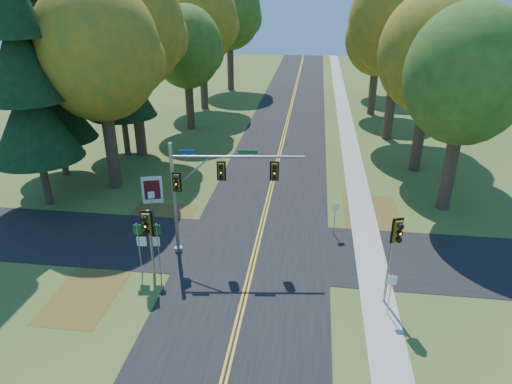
# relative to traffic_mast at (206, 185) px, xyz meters

# --- Properties ---
(ground) EXTENTS (160.00, 160.00, 0.00)m
(ground) POSITION_rel_traffic_mast_xyz_m (2.51, -1.36, -4.03)
(ground) COLOR #3E551E
(ground) RESTS_ON ground
(road_main) EXTENTS (8.00, 160.00, 0.02)m
(road_main) POSITION_rel_traffic_mast_xyz_m (2.51, -1.36, -4.02)
(road_main) COLOR black
(road_main) RESTS_ON ground
(road_cross) EXTENTS (60.00, 6.00, 0.02)m
(road_cross) POSITION_rel_traffic_mast_xyz_m (2.51, 0.64, -4.02)
(road_cross) COLOR black
(road_cross) RESTS_ON ground
(centerline_left) EXTENTS (0.10, 160.00, 0.01)m
(centerline_left) POSITION_rel_traffic_mast_xyz_m (2.41, -1.36, -4.00)
(centerline_left) COLOR gold
(centerline_left) RESTS_ON road_main
(centerline_right) EXTENTS (0.10, 160.00, 0.01)m
(centerline_right) POSITION_rel_traffic_mast_xyz_m (2.61, -1.36, -4.00)
(centerline_right) COLOR gold
(centerline_right) RESTS_ON road_main
(sidewalk_east) EXTENTS (1.60, 160.00, 0.06)m
(sidewalk_east) POSITION_rel_traffic_mast_xyz_m (8.71, -1.36, -4.00)
(sidewalk_east) COLOR #9E998E
(sidewalk_east) RESTS_ON ground
(leaf_patch_w_near) EXTENTS (4.00, 6.00, 0.00)m
(leaf_patch_w_near) POSITION_rel_traffic_mast_xyz_m (-3.99, 2.64, -4.02)
(leaf_patch_w_near) COLOR brown
(leaf_patch_w_near) RESTS_ON ground
(leaf_patch_e) EXTENTS (3.50, 8.00, 0.00)m
(leaf_patch_e) POSITION_rel_traffic_mast_xyz_m (9.31, 4.64, -4.02)
(leaf_patch_e) COLOR brown
(leaf_patch_e) RESTS_ON ground
(leaf_patch_w_far) EXTENTS (3.00, 5.00, 0.00)m
(leaf_patch_w_far) POSITION_rel_traffic_mast_xyz_m (-4.99, -4.36, -4.02)
(leaf_patch_w_far) COLOR brown
(leaf_patch_w_far) RESTS_ON ground
(tree_w_a) EXTENTS (8.00, 8.00, 14.15)m
(tree_w_a) POSITION_rel_traffic_mast_xyz_m (-8.62, 8.02, 5.46)
(tree_w_a) COLOR #38281C
(tree_w_a) RESTS_ON ground
(tree_e_a) EXTENTS (7.20, 7.20, 12.73)m
(tree_e_a) POSITION_rel_traffic_mast_xyz_m (14.07, 7.41, 4.51)
(tree_e_a) COLOR #38281C
(tree_e_a) RESTS_ON ground
(tree_w_b) EXTENTS (8.60, 8.60, 15.38)m
(tree_w_b) POSITION_rel_traffic_mast_xyz_m (-9.22, 14.92, 6.34)
(tree_w_b) COLOR #38281C
(tree_w_b) RESTS_ON ground
(tree_e_b) EXTENTS (7.60, 7.60, 13.33)m
(tree_e_b) POSITION_rel_traffic_mast_xyz_m (13.48, 14.21, 4.87)
(tree_e_b) COLOR #38281C
(tree_e_b) RESTS_ON ground
(tree_w_c) EXTENTS (6.80, 6.80, 11.91)m
(tree_w_c) POSITION_rel_traffic_mast_xyz_m (-7.03, 23.11, 3.92)
(tree_w_c) COLOR #38281C
(tree_w_c) RESTS_ON ground
(tree_e_c) EXTENTS (8.80, 8.80, 15.79)m
(tree_e_c) POSITION_rel_traffic_mast_xyz_m (12.39, 22.33, 6.64)
(tree_e_c) COLOR #38281C
(tree_e_c) RESTS_ON ground
(tree_w_d) EXTENTS (8.20, 8.20, 14.56)m
(tree_w_d) POSITION_rel_traffic_mast_xyz_m (-7.62, 31.82, 5.75)
(tree_w_d) COLOR #38281C
(tree_w_d) RESTS_ON ground
(tree_e_d) EXTENTS (7.00, 7.00, 12.32)m
(tree_e_d) POSITION_rel_traffic_mast_xyz_m (11.77, 31.51, 4.21)
(tree_e_d) COLOR #38281C
(tree_e_d) RESTS_ON ground
(tree_w_e) EXTENTS (8.40, 8.40, 14.97)m
(tree_w_e) POSITION_rel_traffic_mast_xyz_m (-6.42, 42.72, 6.05)
(tree_w_e) COLOR #38281C
(tree_w_e) RESTS_ON ground
(tree_e_e) EXTENTS (7.80, 7.80, 13.74)m
(tree_e_e) POSITION_rel_traffic_mast_xyz_m (12.98, 42.22, 5.17)
(tree_e_e) COLOR #38281C
(tree_e_e) RESTS_ON ground
(pine_a) EXTENTS (5.60, 5.60, 19.48)m
(pine_a) POSITION_rel_traffic_mast_xyz_m (-11.99, 4.64, 5.16)
(pine_a) COLOR #38281C
(pine_a) RESTS_ON ground
(pine_b) EXTENTS (5.60, 5.60, 17.31)m
(pine_b) POSITION_rel_traffic_mast_xyz_m (-13.49, 9.64, 4.14)
(pine_b) COLOR #38281C
(pine_b) RESTS_ON ground
(pine_c) EXTENTS (5.60, 5.60, 20.56)m
(pine_c) POSITION_rel_traffic_mast_xyz_m (-10.49, 14.64, 5.67)
(pine_c) COLOR #38281C
(pine_c) RESTS_ON ground
(traffic_mast) EXTENTS (6.87, 1.23, 6.26)m
(traffic_mast) POSITION_rel_traffic_mast_xyz_m (0.00, 0.00, 0.00)
(traffic_mast) COLOR gray
(traffic_mast) RESTS_ON ground
(east_signal_pole) EXTENTS (0.50, 0.60, 4.49)m
(east_signal_pole) POSITION_rel_traffic_mast_xyz_m (9.02, -3.42, -0.62)
(east_signal_pole) COLOR gray
(east_signal_pole) RESTS_ON ground
(ped_signal_pole) EXTENTS (0.59, 0.68, 3.72)m
(ped_signal_pole) POSITION_rel_traffic_mast_xyz_m (-2.29, -2.65, -1.26)
(ped_signal_pole) COLOR gray
(ped_signal_pole) RESTS_ON ground
(route_sign_cluster) EXTENTS (1.32, 0.20, 2.84)m
(route_sign_cluster) POSITION_rel_traffic_mast_xyz_m (-2.47, -2.34, -2.02)
(route_sign_cluster) COLOR gray
(route_sign_cluster) RESTS_ON ground
(info_kiosk) EXTENTS (1.35, 0.56, 1.87)m
(info_kiosk) POSITION_rel_traffic_mast_xyz_m (-5.11, 5.63, -3.09)
(info_kiosk) COLOR white
(info_kiosk) RESTS_ON ground
(reg_sign_e_north) EXTENTS (0.37, 0.18, 2.07)m
(reg_sign_e_north) POSITION_rel_traffic_mast_xyz_m (6.81, 2.85, -2.61)
(reg_sign_e_north) COLOR gray
(reg_sign_e_north) RESTS_ON ground
(reg_sign_e_south) EXTENTS (0.41, 0.07, 2.13)m
(reg_sign_e_south) POSITION_rel_traffic_mast_xyz_m (8.98, -4.11, -2.57)
(reg_sign_e_south) COLOR gray
(reg_sign_e_south) RESTS_ON ground
(reg_sign_w) EXTENTS (0.39, 0.17, 2.12)m
(reg_sign_w) POSITION_rel_traffic_mast_xyz_m (-4.19, 3.01, -2.58)
(reg_sign_w) COLOR gray
(reg_sign_w) RESTS_ON ground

